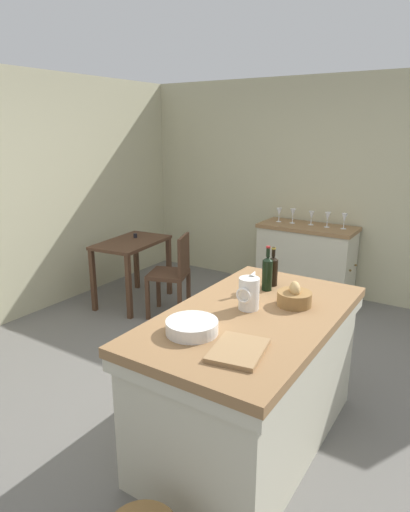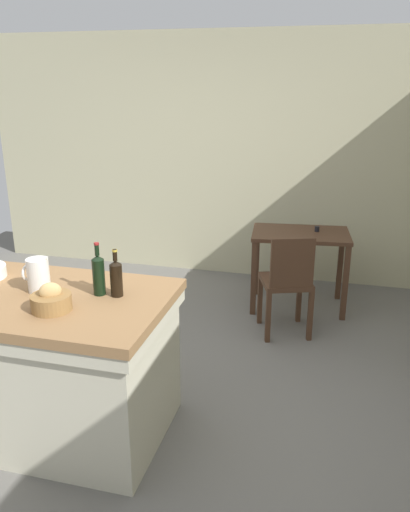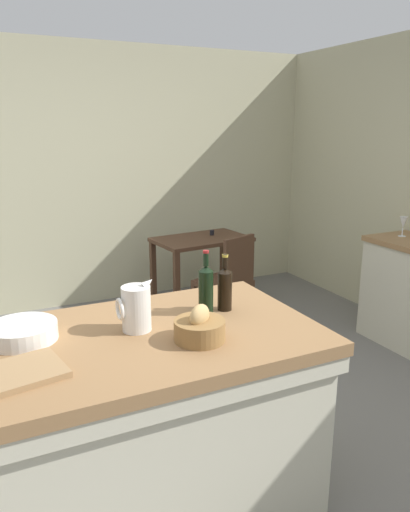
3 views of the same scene
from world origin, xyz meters
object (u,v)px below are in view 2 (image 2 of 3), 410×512
Objects in this scene: island_table at (36,357)px; bread_basket at (51,301)px; writing_desk at (300,245)px; pitcher at (38,275)px; wooden_chair at (287,281)px; wine_bottle_amber at (99,274)px; wine_bottle_dark at (116,277)px.

island_table is 0.57m from bread_basket.
writing_desk is 4.33× the size of bread_basket.
wooden_chair is at bearing 50.29° from pitcher.
pitcher is 0.31m from bread_basket.
wooden_chair is at bearing 58.28° from wine_bottle_amber.
wooden_chair is 4.14× the size of bread_basket.
wine_bottle_amber reaches higher than pitcher.
island_table is 6.77× the size of pitcher.
bread_basket is at bearing -134.05° from wine_bottle_dark.
writing_desk is 2.64m from pitcher.
island_table is at bearing -168.05° from wine_bottle_dark.
wooden_chair reaches higher than writing_desk.
wooden_chair is at bearing 61.14° from wine_bottle_dark.
writing_desk is 1.05× the size of wooden_chair.
pitcher reaches higher than wooden_chair.
island_table is 1.75× the size of writing_desk.
bread_basket is (-1.11, -1.81, 0.47)m from wooden_chair.
bread_basket reaches higher than island_table.
bread_basket is at bearing -120.57° from wine_bottle_amber.
wine_bottle_dark reaches higher than bread_basket.
writing_desk is 3.36× the size of wine_bottle_dark.
bread_basket is (0.21, -0.22, -0.05)m from pitcher.
island_table is 1.83× the size of wooden_chair.
wine_bottle_dark reaches higher than writing_desk.
bread_basket reaches higher than writing_desk.
wine_bottle_amber reaches higher than wooden_chair.
pitcher is at bearing -129.71° from wooden_chair.
writing_desk is 0.65m from wooden_chair.
bread_basket reaches higher than wooden_chair.
wine_bottle_amber is (0.41, 0.10, 0.55)m from island_table.
writing_desk is 2.73m from bread_basket.
island_table is 2.69m from writing_desk.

